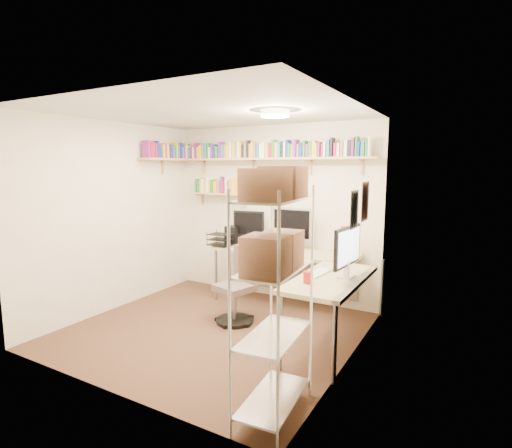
# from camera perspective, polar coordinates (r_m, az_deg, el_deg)

# --- Properties ---
(ground) EXTENTS (3.20, 3.20, 0.00)m
(ground) POSITION_cam_1_polar(r_m,az_deg,el_deg) (4.90, -6.15, -14.82)
(ground) COLOR #472C1E
(ground) RESTS_ON ground
(room_shell) EXTENTS (3.24, 3.04, 2.52)m
(room_shell) POSITION_cam_1_polar(r_m,az_deg,el_deg) (4.52, -6.39, 3.56)
(room_shell) COLOR beige
(room_shell) RESTS_ON ground
(wall_shelves) EXTENTS (3.12, 1.09, 0.80)m
(wall_shelves) POSITION_cam_1_polar(r_m,az_deg,el_deg) (5.83, -2.51, 9.32)
(wall_shelves) COLOR tan
(wall_shelves) RESTS_ON ground
(corner_desk) EXTENTS (2.40, 1.99, 1.36)m
(corner_desk) POSITION_cam_1_polar(r_m,az_deg,el_deg) (5.18, 4.27, -4.50)
(corner_desk) COLOR #CBB783
(corner_desk) RESTS_ON ground
(office_chair) EXTENTS (0.50, 0.51, 0.93)m
(office_chair) POSITION_cam_1_polar(r_m,az_deg,el_deg) (5.00, -2.62, -9.53)
(office_chair) COLOR black
(office_chair) RESTS_ON ground
(wire_rack) EXTENTS (0.44, 0.80, 1.91)m
(wire_rack) POSITION_cam_1_polar(r_m,az_deg,el_deg) (2.90, 2.67, -1.92)
(wire_rack) COLOR silver
(wire_rack) RESTS_ON ground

